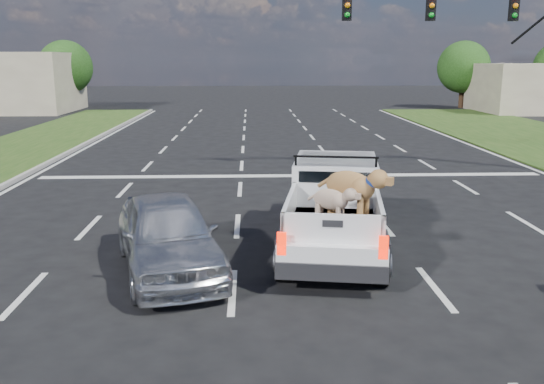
{
  "coord_description": "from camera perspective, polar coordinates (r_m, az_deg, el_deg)",
  "views": [
    {
      "loc": [
        -1.43,
        -9.2,
        3.86
      ],
      "look_at": [
        -1.0,
        2.0,
        1.28
      ],
      "focal_mm": 38.0,
      "sensor_mm": 36.0,
      "label": 1
    }
  ],
  "objects": [
    {
      "name": "ground",
      "position": [
        10.08,
        6.21,
        -9.63
      ],
      "size": [
        160.0,
        160.0,
        0.0
      ],
      "primitive_type": "plane",
      "color": "black",
      "rests_on": "ground"
    },
    {
      "name": "road_markings",
      "position": [
        16.29,
        2.9,
        -0.74
      ],
      "size": [
        17.75,
        60.0,
        0.01
      ],
      "color": "silver",
      "rests_on": "ground"
    },
    {
      "name": "traffic_signal",
      "position": [
        21.52,
        22.15,
        14.34
      ],
      "size": [
        9.11,
        0.31,
        7.0
      ],
      "color": "black",
      "rests_on": "ground"
    },
    {
      "name": "building_left",
      "position": [
        48.89,
        -24.91,
        9.83
      ],
      "size": [
        10.0,
        8.0,
        4.4
      ],
      "primitive_type": "cube",
      "color": "#C4B896",
      "rests_on": "ground"
    },
    {
      "name": "tree_far_c",
      "position": [
        49.4,
        -19.77,
        11.55
      ],
      "size": [
        4.2,
        4.2,
        5.4
      ],
      "color": "#332114",
      "rests_on": "ground"
    },
    {
      "name": "tree_far_d",
      "position": [
        50.32,
        18.46,
        11.65
      ],
      "size": [
        4.2,
        4.2,
        5.4
      ],
      "color": "#332114",
      "rests_on": "ground"
    },
    {
      "name": "pickup_truck",
      "position": [
        12.02,
        6.29,
        -1.27
      ],
      "size": [
        2.65,
        5.4,
        1.94
      ],
      "rotation": [
        0.0,
        0.0,
        -0.16
      ],
      "color": "black",
      "rests_on": "ground"
    },
    {
      "name": "silver_sedan",
      "position": [
        10.84,
        -10.28,
        -4.15
      ],
      "size": [
        2.75,
        4.46,
        1.42
      ],
      "primitive_type": "imported",
      "rotation": [
        0.0,
        0.0,
        0.28
      ],
      "color": "silver",
      "rests_on": "ground"
    }
  ]
}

